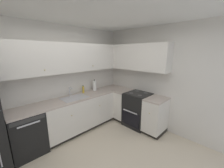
# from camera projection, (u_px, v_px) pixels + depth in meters

# --- Properties ---
(wall_back) EXTENTS (3.99, 0.05, 2.61)m
(wall_back) POSITION_uv_depth(u_px,v_px,m) (55.00, 81.00, 3.23)
(wall_back) COLOR silver
(wall_back) RESTS_ON ground_plane
(wall_right) EXTENTS (0.05, 3.42, 2.61)m
(wall_right) POSITION_uv_depth(u_px,v_px,m) (160.00, 80.00, 3.43)
(wall_right) COLOR silver
(wall_right) RESTS_ON ground_plane
(ceiling) EXTENTS (3.99, 3.42, 0.05)m
(ceiling) POSITION_uv_depth(u_px,v_px,m) (99.00, 1.00, 1.76)
(ceiling) COLOR white
(dishwasher) EXTENTS (0.60, 0.63, 0.87)m
(dishwasher) POSITION_uv_depth(u_px,v_px,m) (27.00, 133.00, 2.66)
(dishwasher) COLOR black
(dishwasher) RESTS_ON ground_plane
(lower_cabinets_back) EXTENTS (1.83, 0.62, 0.87)m
(lower_cabinets_back) POSITION_uv_depth(u_px,v_px,m) (80.00, 113.00, 3.50)
(lower_cabinets_back) COLOR silver
(lower_cabinets_back) RESTS_ON ground_plane
(countertop_back) EXTENTS (3.03, 0.60, 0.03)m
(countertop_back) POSITION_uv_depth(u_px,v_px,m) (79.00, 97.00, 3.40)
(countertop_back) COLOR #B7A89E
(countertop_back) RESTS_ON lower_cabinets_back
(lower_cabinets_right) EXTENTS (0.62, 1.37, 0.87)m
(lower_cabinets_right) POSITION_uv_depth(u_px,v_px,m) (141.00, 111.00, 3.63)
(lower_cabinets_right) COLOR silver
(lower_cabinets_right) RESTS_ON ground_plane
(countertop_right) EXTENTS (0.60, 1.37, 0.03)m
(countertop_right) POSITION_uv_depth(u_px,v_px,m) (141.00, 95.00, 3.52)
(countertop_right) COLOR #B7A89E
(countertop_right) RESTS_ON lower_cabinets_right
(oven_range) EXTENTS (0.68, 0.62, 1.06)m
(oven_range) POSITION_uv_depth(u_px,v_px,m) (138.00, 109.00, 3.71)
(oven_range) COLOR black
(oven_range) RESTS_ON ground_plane
(upper_cabinets_back) EXTENTS (2.71, 0.34, 0.68)m
(upper_cabinets_back) POSITION_uv_depth(u_px,v_px,m) (68.00, 58.00, 3.16)
(upper_cabinets_back) COLOR silver
(upper_cabinets_right) EXTENTS (0.32, 1.92, 0.68)m
(upper_cabinets_right) POSITION_uv_depth(u_px,v_px,m) (134.00, 57.00, 3.65)
(upper_cabinets_right) COLOR silver
(sink) EXTENTS (0.61, 0.40, 0.10)m
(sink) POSITION_uv_depth(u_px,v_px,m) (75.00, 99.00, 3.28)
(sink) COLOR #B7B7BC
(sink) RESTS_ON countertop_back
(faucet) EXTENTS (0.07, 0.16, 0.23)m
(faucet) POSITION_uv_depth(u_px,v_px,m) (70.00, 91.00, 3.39)
(faucet) COLOR silver
(faucet) RESTS_ON countertop_back
(soap_bottle) EXTENTS (0.05, 0.05, 0.21)m
(soap_bottle) POSITION_uv_depth(u_px,v_px,m) (83.00, 89.00, 3.66)
(soap_bottle) COLOR gold
(soap_bottle) RESTS_ON countertop_back
(paper_towel_roll) EXTENTS (0.11, 0.11, 0.33)m
(paper_towel_roll) POSITION_uv_depth(u_px,v_px,m) (94.00, 86.00, 3.89)
(paper_towel_roll) COLOR white
(paper_towel_roll) RESTS_ON countertop_back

